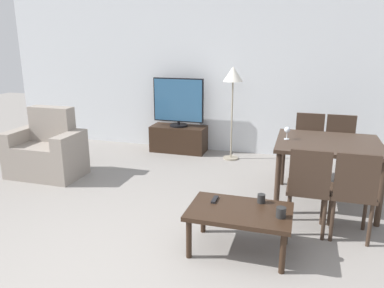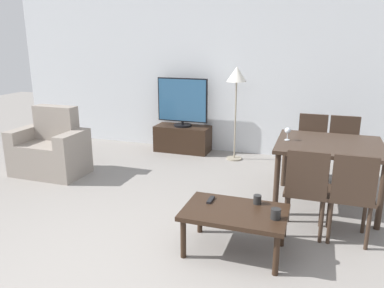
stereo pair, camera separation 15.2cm
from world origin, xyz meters
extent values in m
cube|color=silver|center=(0.00, 4.01, 1.35)|extent=(7.94, 0.06, 2.70)
cube|color=gray|center=(-2.08, 2.06, 0.23)|extent=(0.63, 0.61, 0.46)
cube|color=gray|center=(-2.08, 2.26, 0.70)|extent=(0.63, 0.20, 0.48)
cube|color=gray|center=(-2.49, 2.06, 0.32)|extent=(0.18, 0.61, 0.64)
cube|color=gray|center=(-1.68, 2.06, 0.32)|extent=(0.18, 0.61, 0.64)
cube|color=black|center=(-0.71, 3.73, 0.22)|extent=(0.92, 0.41, 0.44)
cylinder|color=black|center=(-0.71, 3.73, 0.45)|extent=(0.30, 0.30, 0.03)
cylinder|color=black|center=(-0.71, 3.73, 0.49)|extent=(0.04, 0.04, 0.05)
cube|color=black|center=(-0.71, 3.73, 0.88)|extent=(0.86, 0.04, 0.72)
cube|color=#2D5B84|center=(-0.71, 3.71, 0.88)|extent=(0.82, 0.01, 0.68)
cube|color=black|center=(0.81, 0.92, 0.38)|extent=(0.90, 0.58, 0.04)
cylinder|color=black|center=(0.42, 0.68, 0.18)|extent=(0.05, 0.05, 0.36)
cylinder|color=black|center=(1.21, 0.68, 0.18)|extent=(0.05, 0.05, 0.36)
cylinder|color=black|center=(0.42, 1.15, 0.18)|extent=(0.05, 0.05, 0.36)
cylinder|color=black|center=(1.21, 1.15, 0.18)|extent=(0.05, 0.05, 0.36)
cube|color=#38281E|center=(1.58, 2.23, 0.71)|extent=(1.13, 1.01, 0.04)
cylinder|color=#38281E|center=(1.07, 1.78, 0.35)|extent=(0.06, 0.06, 0.69)
cylinder|color=#38281E|center=(2.08, 1.78, 0.35)|extent=(0.06, 0.06, 0.69)
cylinder|color=#38281E|center=(1.07, 2.67, 0.35)|extent=(0.06, 0.06, 0.69)
cylinder|color=#38281E|center=(2.08, 2.67, 0.35)|extent=(0.06, 0.06, 0.69)
cube|color=#38281E|center=(1.38, 1.49, 0.44)|extent=(0.40, 0.40, 0.04)
cylinder|color=#38281E|center=(1.22, 1.66, 0.21)|extent=(0.04, 0.04, 0.42)
cylinder|color=#38281E|center=(1.54, 1.66, 0.21)|extent=(0.04, 0.04, 0.42)
cylinder|color=#38281E|center=(1.22, 1.33, 0.21)|extent=(0.04, 0.04, 0.42)
cylinder|color=#38281E|center=(1.54, 1.33, 0.21)|extent=(0.04, 0.04, 0.42)
cube|color=#38281E|center=(1.38, 1.31, 0.67)|extent=(0.37, 0.04, 0.42)
cube|color=#38281E|center=(1.77, 2.96, 0.44)|extent=(0.40, 0.40, 0.04)
cylinder|color=#38281E|center=(1.61, 2.80, 0.21)|extent=(0.04, 0.04, 0.42)
cylinder|color=#38281E|center=(1.94, 2.80, 0.21)|extent=(0.04, 0.04, 0.42)
cylinder|color=#38281E|center=(1.61, 3.13, 0.21)|extent=(0.04, 0.04, 0.42)
cylinder|color=#38281E|center=(1.94, 3.13, 0.21)|extent=(0.04, 0.04, 0.42)
cube|color=#38281E|center=(1.77, 3.15, 0.67)|extent=(0.37, 0.04, 0.42)
cube|color=#38281E|center=(1.77, 1.49, 0.44)|extent=(0.40, 0.40, 0.04)
cylinder|color=#38281E|center=(1.61, 1.66, 0.21)|extent=(0.04, 0.04, 0.42)
cylinder|color=#38281E|center=(1.94, 1.66, 0.21)|extent=(0.04, 0.04, 0.42)
cylinder|color=#38281E|center=(1.61, 1.33, 0.21)|extent=(0.04, 0.04, 0.42)
cylinder|color=#38281E|center=(1.94, 1.33, 0.21)|extent=(0.04, 0.04, 0.42)
cube|color=#38281E|center=(1.77, 1.31, 0.67)|extent=(0.37, 0.04, 0.42)
cube|color=#38281E|center=(1.38, 2.96, 0.44)|extent=(0.40, 0.40, 0.04)
cylinder|color=#38281E|center=(1.22, 2.80, 0.21)|extent=(0.04, 0.04, 0.42)
cylinder|color=#38281E|center=(1.54, 2.80, 0.21)|extent=(0.04, 0.04, 0.42)
cylinder|color=#38281E|center=(1.22, 3.13, 0.21)|extent=(0.04, 0.04, 0.42)
cylinder|color=#38281E|center=(1.54, 3.13, 0.21)|extent=(0.04, 0.04, 0.42)
cube|color=#38281E|center=(1.38, 3.15, 0.67)|extent=(0.37, 0.04, 0.42)
cylinder|color=gray|center=(0.22, 3.57, 0.01)|extent=(0.24, 0.24, 0.02)
cylinder|color=gray|center=(0.22, 3.57, 0.63)|extent=(0.02, 0.02, 1.20)
cone|color=white|center=(0.22, 3.57, 1.34)|extent=(0.30, 0.30, 0.22)
cube|color=black|center=(0.56, 1.04, 0.41)|extent=(0.04, 0.15, 0.02)
cylinder|color=black|center=(0.97, 1.12, 0.44)|extent=(0.07, 0.07, 0.08)
cylinder|color=black|center=(1.16, 0.87, 0.45)|extent=(0.08, 0.08, 0.09)
cylinder|color=silver|center=(1.12, 2.20, 0.74)|extent=(0.06, 0.06, 0.01)
cylinder|color=silver|center=(1.12, 2.20, 0.78)|extent=(0.01, 0.01, 0.07)
sphere|color=silver|center=(1.12, 2.20, 0.85)|extent=(0.07, 0.07, 0.07)
camera|label=1|loc=(1.28, -2.07, 1.83)|focal=35.00mm
camera|label=2|loc=(1.42, -2.03, 1.83)|focal=35.00mm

